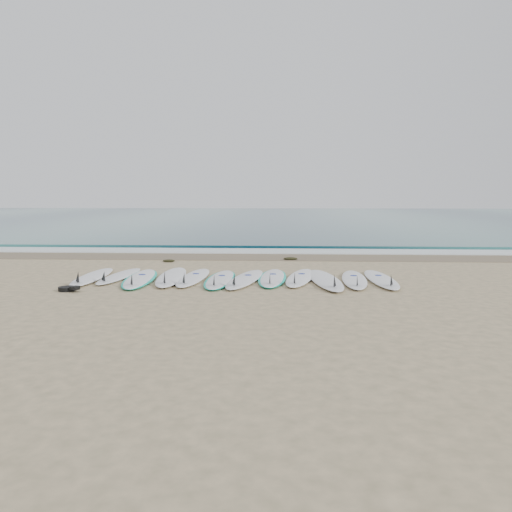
{
  "coord_description": "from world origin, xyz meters",
  "views": [
    {
      "loc": [
        1.06,
        -10.74,
        1.84
      ],
      "look_at": [
        0.43,
        1.07,
        0.4
      ],
      "focal_mm": 35.0,
      "sensor_mm": 36.0,
      "label": 1
    }
  ],
  "objects_px": {
    "leash_coil": "(69,289)",
    "surfboard_6": "(245,279)",
    "surfboard_11": "(381,279)",
    "surfboard_0": "(92,277)"
  },
  "relations": [
    {
      "from": "surfboard_6",
      "to": "leash_coil",
      "type": "bearing_deg",
      "value": -150.22
    },
    {
      "from": "surfboard_6",
      "to": "surfboard_11",
      "type": "height_order",
      "value": "surfboard_6"
    },
    {
      "from": "surfboard_6",
      "to": "surfboard_0",
      "type": "bearing_deg",
      "value": -173.15
    },
    {
      "from": "leash_coil",
      "to": "surfboard_6",
      "type": "bearing_deg",
      "value": 20.77
    },
    {
      "from": "surfboard_6",
      "to": "leash_coil",
      "type": "relative_size",
      "value": 5.86
    },
    {
      "from": "surfboard_0",
      "to": "leash_coil",
      "type": "relative_size",
      "value": 5.66
    },
    {
      "from": "surfboard_11",
      "to": "leash_coil",
      "type": "xyz_separation_m",
      "value": [
        -6.26,
        -1.39,
        -0.01
      ]
    },
    {
      "from": "surfboard_0",
      "to": "surfboard_11",
      "type": "height_order",
      "value": "same"
    },
    {
      "from": "surfboard_11",
      "to": "leash_coil",
      "type": "distance_m",
      "value": 6.41
    },
    {
      "from": "surfboard_6",
      "to": "surfboard_11",
      "type": "distance_m",
      "value": 2.94
    }
  ]
}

